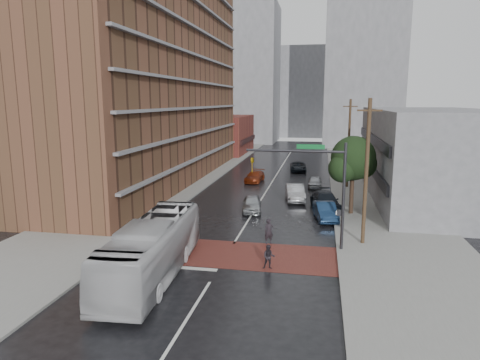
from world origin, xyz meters
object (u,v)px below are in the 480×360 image
(pedestrian_a, at_px, (269,231))
(car_travel_b, at_px, (295,193))
(car_travel_a, at_px, (252,204))
(car_parked_near, at_px, (325,211))
(car_parked_mid, at_px, (325,201))
(car_travel_c, at_px, (255,177))
(car_parked_far, at_px, (315,182))
(transit_bus, at_px, (153,249))
(pedestrian_b, at_px, (269,257))
(suv_travel, at_px, (298,167))

(pedestrian_a, bearing_deg, car_travel_b, 61.65)
(car_travel_a, relative_size, car_parked_near, 0.93)
(car_travel_a, distance_m, car_parked_mid, 6.80)
(car_travel_c, distance_m, car_parked_far, 7.62)
(car_parked_far, bearing_deg, transit_bus, -108.00)
(pedestrian_a, height_order, car_travel_b, pedestrian_a)
(transit_bus, bearing_deg, car_travel_a, 74.62)
(pedestrian_b, xyz_separation_m, car_parked_near, (3.35, 11.50, -0.01))
(car_travel_c, bearing_deg, pedestrian_a, -74.33)
(transit_bus, bearing_deg, car_parked_mid, 57.21)
(pedestrian_b, height_order, car_parked_near, pedestrian_b)
(pedestrian_a, height_order, car_travel_a, pedestrian_a)
(car_travel_c, height_order, car_parked_near, car_parked_near)
(transit_bus, relative_size, suv_travel, 2.49)
(car_travel_b, bearing_deg, car_travel_a, -133.96)
(car_travel_a, relative_size, car_travel_b, 0.85)
(car_travel_b, bearing_deg, car_travel_c, 112.64)
(car_travel_b, height_order, car_parked_far, car_travel_b)
(pedestrian_b, xyz_separation_m, suv_travel, (-0.27, 36.20, -0.08))
(car_travel_a, bearing_deg, pedestrian_b, -84.83)
(transit_bus, xyz_separation_m, car_travel_b, (6.73, 20.30, -0.83))
(car_travel_b, xyz_separation_m, car_parked_mid, (2.92, -2.93, -0.02))
(car_travel_b, distance_m, suv_travel, 18.19)
(pedestrian_b, distance_m, car_travel_b, 18.03)
(car_parked_mid, bearing_deg, pedestrian_b, -112.60)
(pedestrian_b, relative_size, car_parked_near, 0.33)
(pedestrian_a, bearing_deg, car_parked_far, 58.03)
(car_travel_a, relative_size, car_travel_c, 0.92)
(transit_bus, relative_size, pedestrian_b, 7.92)
(pedestrian_a, bearing_deg, transit_bus, -154.50)
(car_travel_a, relative_size, suv_travel, 0.88)
(car_travel_a, xyz_separation_m, car_parked_mid, (6.49, 2.04, 0.08))
(transit_bus, xyz_separation_m, pedestrian_b, (6.29, 2.27, -0.90))
(car_travel_b, relative_size, car_parked_near, 1.10)
(car_travel_b, relative_size, car_travel_c, 1.08)
(pedestrian_b, distance_m, car_travel_a, 13.43)
(car_travel_c, distance_m, car_parked_near, 17.81)
(transit_bus, xyz_separation_m, suv_travel, (6.03, 38.48, -0.98))
(pedestrian_a, distance_m, suv_travel, 31.70)
(car_travel_a, xyz_separation_m, suv_travel, (2.87, 23.14, -0.05))
(pedestrian_a, xyz_separation_m, car_parked_far, (2.80, 20.54, -0.24))
(car_travel_c, bearing_deg, suv_travel, 66.40)
(transit_bus, distance_m, car_parked_far, 28.64)
(pedestrian_b, distance_m, car_parked_near, 11.98)
(car_parked_near, xyz_separation_m, car_parked_mid, (0.00, 3.60, 0.05))
(transit_bus, xyz_separation_m, car_travel_c, (1.23, 29.47, -0.98))
(pedestrian_b, relative_size, car_parked_far, 0.39)
(suv_travel, bearing_deg, transit_bus, -103.51)
(pedestrian_a, height_order, pedestrian_b, pedestrian_a)
(car_travel_c, height_order, car_parked_mid, car_parked_mid)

